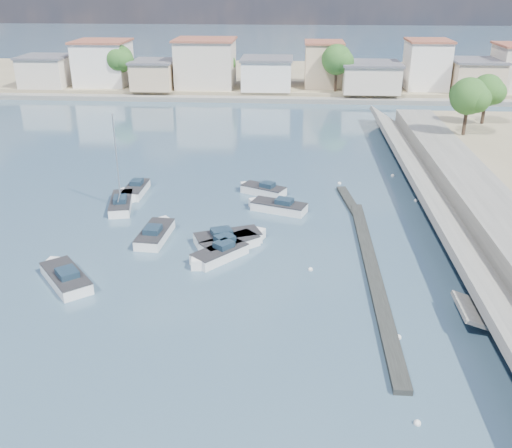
{
  "coord_description": "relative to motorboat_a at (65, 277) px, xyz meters",
  "views": [
    {
      "loc": [
        1.03,
        -26.77,
        19.81
      ],
      "look_at": [
        -1.82,
        15.37,
        1.4
      ],
      "focal_mm": 40.0,
      "sensor_mm": 36.0,
      "label": 1
    }
  ],
  "objects": [
    {
      "name": "motorboat_g",
      "position": [
        0.4,
        17.57,
        0.0
      ],
      "size": [
        1.82,
        5.17,
        1.48
      ],
      "color": "white",
      "rests_on": "ground"
    },
    {
      "name": "shore_trees",
      "position": [
        23.15,
        60.62,
        5.84
      ],
      "size": [
        74.56,
        38.32,
        7.92
      ],
      "color": "#38281E",
      "rests_on": "ground"
    },
    {
      "name": "mooring_buoys",
      "position": [
        22.82,
        8.28,
        -0.33
      ],
      "size": [
        10.73,
        37.83,
        0.36
      ],
      "color": "white",
      "rests_on": "ground"
    },
    {
      "name": "motorboat_d",
      "position": [
        10.29,
        4.05,
        -0.0
      ],
      "size": [
        4.33,
        4.59,
        1.48
      ],
      "color": "white",
      "rests_on": "ground"
    },
    {
      "name": "motorboat_f",
      "position": [
        12.8,
        18.67,
        -0.0
      ],
      "size": [
        4.74,
        3.51,
        1.48
      ],
      "color": "white",
      "rests_on": "ground"
    },
    {
      "name": "ground",
      "position": [
        14.81,
        32.5,
        -0.38
      ],
      "size": [
        400.0,
        400.0,
        0.0
      ],
      "primitive_type": "plane",
      "color": "#2C4459",
      "rests_on": "ground"
    },
    {
      "name": "far_town",
      "position": [
        25.52,
        69.42,
        4.56
      ],
      "size": [
        113.01,
        12.8,
        8.35
      ],
      "color": "beige",
      "rests_on": "far_shore_land"
    },
    {
      "name": "motorboat_e",
      "position": [
        4.74,
        7.75,
        -0.0
      ],
      "size": [
        2.4,
        5.73,
        1.48
      ],
      "color": "white",
      "rests_on": "ground"
    },
    {
      "name": "motorboat_c",
      "position": [
        14.43,
        14.28,
        0.0
      ],
      "size": [
        5.56,
        3.47,
        1.48
      ],
      "color": "white",
      "rests_on": "ground"
    },
    {
      "name": "motorboat_a",
      "position": [
        0.0,
        0.0,
        0.0
      ],
      "size": [
        4.93,
        5.36,
        1.48
      ],
      "color": "white",
      "rests_on": "ground"
    },
    {
      "name": "far_shore_quay",
      "position": [
        14.81,
        63.5,
        0.02
      ],
      "size": [
        160.0,
        2.5,
        0.8
      ],
      "primitive_type": "cube",
      "color": "slate",
      "rests_on": "ground"
    },
    {
      "name": "sailboat",
      "position": [
        -0.07,
        14.32,
        0.04
      ],
      "size": [
        2.96,
        6.16,
        9.0
      ],
      "color": "white",
      "rests_on": "ground"
    },
    {
      "name": "far_shore_land",
      "position": [
        14.81,
        84.5,
        0.32
      ],
      "size": [
        160.0,
        40.0,
        1.4
      ],
      "primitive_type": "cube",
      "color": "gray",
      "rests_on": "ground"
    },
    {
      "name": "motorboat_b",
      "position": [
        11.24,
        6.15,
        -0.0
      ],
      "size": [
        4.79,
        4.46,
        1.48
      ],
      "color": "white",
      "rests_on": "ground"
    },
    {
      "name": "motorboat_h",
      "position": [
        11.02,
        7.25,
        -0.0
      ],
      "size": [
        5.84,
        3.97,
        1.48
      ],
      "color": "white",
      "rests_on": "ground"
    },
    {
      "name": "breakwater",
      "position": [
        21.71,
        5.19,
        -0.21
      ],
      "size": [
        2.0,
        31.02,
        0.35
      ],
      "color": "black",
      "rests_on": "ground"
    }
  ]
}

